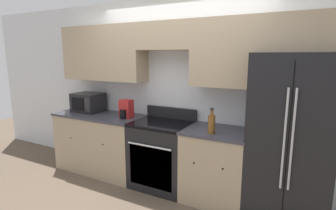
{
  "coord_description": "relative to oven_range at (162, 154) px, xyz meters",
  "views": [
    {
      "loc": [
        1.59,
        -2.68,
        1.81
      ],
      "look_at": [
        0.0,
        0.31,
        1.17
      ],
      "focal_mm": 28.0,
      "sensor_mm": 36.0,
      "label": 1
    }
  ],
  "objects": [
    {
      "name": "lower_cabinets_right",
      "position": [
        0.78,
        -0.0,
        -0.0
      ],
      "size": [
        0.79,
        0.64,
        0.92
      ],
      "color": "tan",
      "rests_on": "ground_plane"
    },
    {
      "name": "paper_towel_holder",
      "position": [
        -0.59,
        -0.01,
        0.58
      ],
      "size": [
        0.17,
        0.2,
        0.26
      ],
      "color": "#B22323",
      "rests_on": "lower_cabinets_left"
    },
    {
      "name": "wall_back",
      "position": [
        0.1,
        0.27,
        1.07
      ],
      "size": [
        8.0,
        0.39,
        2.6
      ],
      "color": "silver",
      "rests_on": "ground_plane"
    },
    {
      "name": "refrigerator",
      "position": [
        1.58,
        0.06,
        0.46
      ],
      "size": [
        0.84,
        0.77,
        1.84
      ],
      "color": "black",
      "rests_on": "ground_plane"
    },
    {
      "name": "microwave",
      "position": [
        -1.39,
        0.07,
        0.6
      ],
      "size": [
        0.45,
        0.37,
        0.3
      ],
      "color": "black",
      "rests_on": "lower_cabinets_left"
    },
    {
      "name": "bottle",
      "position": [
        0.75,
        -0.16,
        0.57
      ],
      "size": [
        0.08,
        0.08,
        0.3
      ],
      "color": "brown",
      "rests_on": "lower_cabinets_right"
    },
    {
      "name": "lower_cabinets_left",
      "position": [
        -1.1,
        -0.0,
        -0.0
      ],
      "size": [
        1.44,
        0.64,
        0.92
      ],
      "color": "tan",
      "rests_on": "ground_plane"
    },
    {
      "name": "ground_plane",
      "position": [
        0.1,
        -0.31,
        -0.46
      ],
      "size": [
        12.0,
        12.0,
        0.0
      ],
      "primitive_type": "plane",
      "color": "brown"
    },
    {
      "name": "oven_range",
      "position": [
        0.0,
        0.0,
        0.0
      ],
      "size": [
        0.79,
        0.65,
        1.08
      ],
      "color": "black",
      "rests_on": "ground_plane"
    }
  ]
}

